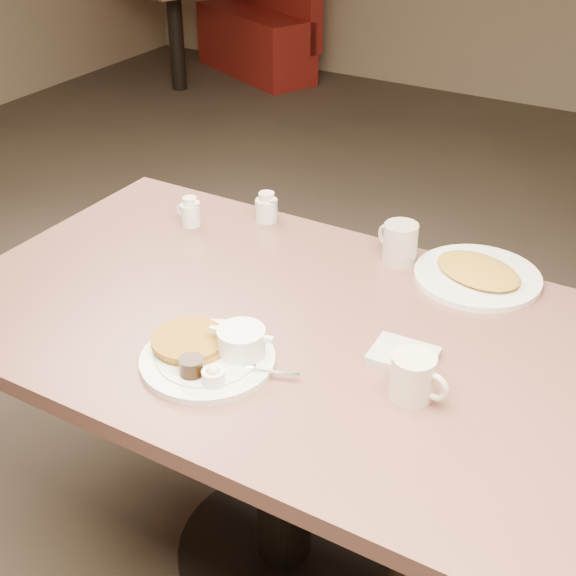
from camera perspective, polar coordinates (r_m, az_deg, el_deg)
The scene contains 10 objects.
room at distance 1.45m, azimuth -0.42°, elevation 19.61°, with size 7.04×8.04×2.84m.
diner_table at distance 1.80m, azimuth -0.32°, elevation -6.80°, with size 1.50×0.90×0.75m.
main_plate at distance 1.58m, azimuth -5.56°, elevation -4.61°, with size 0.35×0.32×0.07m.
coffee_mug_near at distance 1.48m, azimuth 9.11°, elevation -6.36°, with size 0.12×0.10×0.09m.
napkin at distance 1.60m, azimuth 8.34°, elevation -4.87°, with size 0.13×0.11×0.02m.
coffee_mug_far at distance 1.92m, azimuth 8.05°, elevation 3.26°, with size 0.13×0.11×0.10m.
creamer_left at distance 2.09m, azimuth -7.09°, elevation 5.43°, with size 0.08×0.07×0.08m.
creamer_right at distance 2.10m, azimuth -1.57°, elevation 5.82°, with size 0.08×0.07×0.08m.
hash_plate at distance 1.89m, azimuth 13.55°, elevation 0.95°, with size 0.39×0.39×0.04m.
booth_back_left at distance 5.95m, azimuth -2.60°, elevation 19.00°, with size 1.43×1.52×1.12m.
Camera 1 is at (0.72, -1.22, 1.70)m, focal length 49.20 mm.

